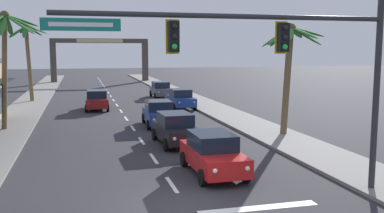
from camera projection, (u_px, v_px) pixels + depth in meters
The scene contains 15 objects.
ground_plane at pixel (188, 208), 13.93m from camera, with size 220.00×220.00×0.00m, color #2D2D33.
sidewalk_right at pixel (221, 112), 35.05m from camera, with size 3.20×110.00×0.14m, color gray.
sidewalk_left at pixel (16, 119), 31.17m from camera, with size 3.20×110.00×0.14m, color gray.
lane_markings at pixel (131, 116), 33.11m from camera, with size 4.28×87.98×0.01m.
traffic_signal_mast at pixel (285, 54), 14.05m from camera, with size 11.15×0.41×7.02m.
sedan_lead_at_stop_bar at pixel (213, 153), 17.66m from camera, with size 1.98×4.46×1.68m.
sedan_third_in_queue at pixel (175, 128), 23.26m from camera, with size 2.07×4.50×1.68m.
sedan_fifth_in_queue at pixel (159, 113), 28.95m from camera, with size 2.06×4.49×1.68m.
sedan_oncoming_far at pixel (97, 100), 36.71m from camera, with size 2.10×4.51×1.68m.
sedan_parked_nearest_kerb at pixel (161, 89), 46.21m from camera, with size 1.95×4.45×1.68m.
sedan_parked_mid_kerb at pixel (181, 99), 37.57m from camera, with size 1.95×4.45×1.68m.
palm_left_second at pixel (5, 40), 26.47m from camera, with size 4.20×4.38×7.42m.
palm_left_third at pixel (28, 48), 41.33m from camera, with size 3.65×3.71×7.53m.
palm_right_second at pixel (289, 55), 25.07m from camera, with size 3.71×3.69×6.58m.
town_gateway_arch at pixel (100, 54), 68.06m from camera, with size 15.07×0.90×6.83m.
Camera 1 is at (-3.22, -12.99, 5.03)m, focal length 40.53 mm.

